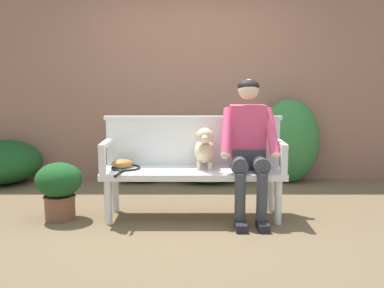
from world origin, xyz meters
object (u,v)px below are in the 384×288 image
at_px(baseball_glove, 121,164).
at_px(garden_bench, 192,176).
at_px(person_seated, 247,143).
at_px(potted_plant, 58,186).
at_px(dog_on_bench, 204,148).
at_px(tennis_racket, 124,168).

bearing_deg(baseball_glove, garden_bench, -34.21).
bearing_deg(garden_bench, baseball_glove, 174.79).
height_order(person_seated, potted_plant, person_seated).
xyz_separation_m(garden_bench, person_seated, (0.53, -0.02, 0.33)).
bearing_deg(person_seated, potted_plant, -178.88).
bearing_deg(dog_on_bench, garden_bench, -174.24).
relative_size(tennis_racket, potted_plant, 1.03).
bearing_deg(dog_on_bench, potted_plant, -177.31).
distance_m(dog_on_bench, tennis_racket, 0.80).
bearing_deg(person_seated, baseball_glove, 176.15).
distance_m(person_seated, baseball_glove, 1.25).
relative_size(dog_on_bench, baseball_glove, 1.91).
xyz_separation_m(garden_bench, potted_plant, (-1.29, -0.05, -0.09)).
bearing_deg(potted_plant, garden_bench, 2.42).
bearing_deg(baseball_glove, tennis_racket, -86.14).
height_order(person_seated, dog_on_bench, person_seated).
xyz_separation_m(person_seated, tennis_racket, (-1.19, 0.03, -0.26)).
bearing_deg(potted_plant, person_seated, 1.12).
bearing_deg(baseball_glove, person_seated, -32.85).
bearing_deg(potted_plant, dog_on_bench, 2.69).
distance_m(garden_bench, dog_on_bench, 0.29).
xyz_separation_m(garden_bench, dog_on_bench, (0.11, 0.01, 0.27)).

